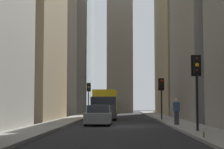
# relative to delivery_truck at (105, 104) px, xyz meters

# --- Properties ---
(ground_plane) EXTENTS (135.00, 135.00, 0.00)m
(ground_plane) POSITION_rel_delivery_truck_xyz_m (-11.11, -1.40, -1.46)
(ground_plane) COLOR black
(sidewalk_right) EXTENTS (90.00, 2.20, 0.14)m
(sidewalk_right) POSITION_rel_delivery_truck_xyz_m (-11.11, 3.10, -1.39)
(sidewalk_right) COLOR gray
(sidewalk_right) RESTS_ON ground_plane
(sidewalk_left) EXTENTS (90.00, 2.20, 0.14)m
(sidewalk_left) POSITION_rel_delivery_truck_xyz_m (-11.11, -5.90, -1.39)
(sidewalk_left) COLOR gray
(sidewalk_left) RESTS_ON ground_plane
(building_left_far) EXTENTS (19.41, 10.50, 23.19)m
(building_left_far) POSITION_rel_delivery_truck_xyz_m (18.14, -11.99, 10.15)
(building_left_far) COLOR #9E8966
(building_left_far) RESTS_ON ground_plane
(building_right_far) EXTENTS (13.58, 10.50, 22.14)m
(building_right_far) POSITION_rel_delivery_truck_xyz_m (19.26, 9.19, 9.62)
(building_right_far) COLOR gray
(building_right_far) RESTS_ON ground_plane
(delivery_truck) EXTENTS (6.46, 2.25, 2.84)m
(delivery_truck) POSITION_rel_delivery_truck_xyz_m (0.00, 0.00, 0.00)
(delivery_truck) COLOR yellow
(delivery_truck) RESTS_ON ground_plane
(hatchback_grey) EXTENTS (4.30, 1.78, 1.42)m
(hatchback_grey) POSITION_rel_delivery_truck_xyz_m (-9.68, -0.00, -0.80)
(hatchback_grey) COLOR slate
(hatchback_grey) RESTS_ON ground_plane
(traffic_light_foreground) EXTENTS (0.43, 0.52, 3.90)m
(traffic_light_foreground) POSITION_rel_delivery_truck_xyz_m (-17.54, -5.52, 1.54)
(traffic_light_foreground) COLOR black
(traffic_light_foreground) RESTS_ON sidewalk_left
(traffic_light_midblock) EXTENTS (0.43, 0.52, 3.67)m
(traffic_light_midblock) POSITION_rel_delivery_truck_xyz_m (-2.59, -5.15, 1.37)
(traffic_light_midblock) COLOR black
(traffic_light_midblock) RESTS_ON sidewalk_left
(traffic_light_far_junction) EXTENTS (0.43, 0.52, 4.03)m
(traffic_light_far_junction) POSITION_rel_delivery_truck_xyz_m (12.01, 2.61, 1.64)
(traffic_light_far_junction) COLOR black
(traffic_light_far_junction) RESTS_ON sidewalk_right
(pedestrian) EXTENTS (0.26, 0.44, 1.75)m
(pedestrian) POSITION_rel_delivery_truck_xyz_m (-11.61, -5.25, -0.37)
(pedestrian) COLOR #33333D
(pedestrian) RESTS_ON sidewalk_left
(discarded_bottle) EXTENTS (0.07, 0.07, 0.27)m
(discarded_bottle) POSITION_rel_delivery_truck_xyz_m (-21.48, -5.03, -1.21)
(discarded_bottle) COLOR brown
(discarded_bottle) RESTS_ON sidewalk_left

